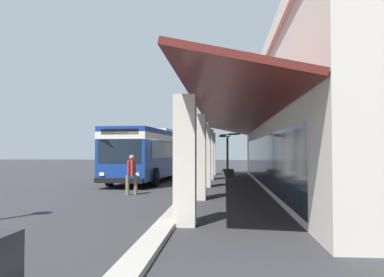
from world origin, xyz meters
TOP-DOWN VIEW (x-y plane):
  - ground at (0.00, 8.00)m, footprint 120.00×120.00m
  - curb_strip at (-0.35, 3.26)m, footprint 30.44×0.50m
  - transit_bus at (-4.15, 0.12)m, footprint 11.38×3.51m
  - pedestrian at (3.45, 0.76)m, footprint 0.68×0.47m
  - potted_palm at (-8.92, 4.94)m, footprint 1.76×1.76m

SIDE VIEW (x-z plane):
  - ground at x=0.00m, z-range 0.00..0.00m
  - curb_strip at x=-0.35m, z-range 0.00..0.12m
  - potted_palm at x=-8.92m, z-range -0.86..2.37m
  - pedestrian at x=3.45m, z-range 0.11..1.83m
  - transit_bus at x=-4.15m, z-range 0.18..3.52m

